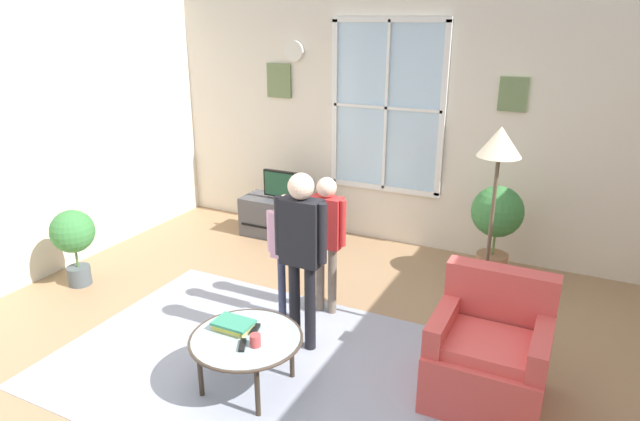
% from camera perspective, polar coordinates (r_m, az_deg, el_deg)
% --- Properties ---
extents(ground_plane, '(6.54, 6.33, 0.02)m').
position_cam_1_polar(ground_plane, '(4.28, -4.38, -16.79)').
color(ground_plane, '#9E7A56').
extents(back_wall, '(5.94, 0.17, 2.82)m').
position_cam_1_polar(back_wall, '(6.25, 9.09, 9.05)').
color(back_wall, beige).
rests_on(back_wall, ground_plane).
extents(area_rug, '(3.20, 2.19, 0.01)m').
position_cam_1_polar(area_rug, '(4.39, -5.64, -15.63)').
color(area_rug, '#999EAD').
rests_on(area_rug, ground_plane).
extents(tv_stand, '(1.02, 0.45, 0.47)m').
position_cam_1_polar(tv_stand, '(6.62, -3.76, -0.80)').
color(tv_stand, '#4C4C51').
rests_on(tv_stand, ground_plane).
extents(television, '(0.51, 0.08, 0.35)m').
position_cam_1_polar(television, '(6.49, -3.86, 2.67)').
color(television, '#4C4C4C').
rests_on(television, tv_stand).
extents(armchair, '(0.76, 0.74, 0.87)m').
position_cam_1_polar(armchair, '(4.07, 17.11, -14.10)').
color(armchair, '#D14C47').
rests_on(armchair, ground_plane).
extents(coffee_table, '(0.80, 0.80, 0.41)m').
position_cam_1_polar(coffee_table, '(3.99, -7.67, -13.18)').
color(coffee_table, '#99B2B7').
rests_on(coffee_table, ground_plane).
extents(book_stack, '(0.28, 0.19, 0.07)m').
position_cam_1_polar(book_stack, '(4.06, -8.94, -11.66)').
color(book_stack, tan).
rests_on(book_stack, coffee_table).
extents(cup, '(0.08, 0.08, 0.09)m').
position_cam_1_polar(cup, '(3.85, -6.72, -13.22)').
color(cup, '#BF3F3F').
rests_on(cup, coffee_table).
extents(remote_near_books, '(0.08, 0.15, 0.02)m').
position_cam_1_polar(remote_near_books, '(4.03, -6.73, -12.14)').
color(remote_near_books, black).
rests_on(remote_near_books, coffee_table).
extents(remote_near_cup, '(0.10, 0.14, 0.02)m').
position_cam_1_polar(remote_near_cup, '(3.88, -8.05, -13.65)').
color(remote_near_cup, black).
rests_on(remote_near_cup, coffee_table).
extents(person_black_shirt, '(0.44, 0.20, 1.45)m').
position_cam_1_polar(person_black_shirt, '(4.16, -1.93, -3.32)').
color(person_black_shirt, black).
rests_on(person_black_shirt, ground_plane).
extents(person_red_shirt, '(0.38, 0.17, 1.26)m').
position_cam_1_polar(person_red_shirt, '(4.73, 0.66, -2.03)').
color(person_red_shirt, '#726656').
rests_on(person_red_shirt, ground_plane).
extents(person_pink_shirt, '(0.34, 0.16, 1.14)m').
position_cam_1_polar(person_pink_shirt, '(4.68, -3.53, -3.32)').
color(person_pink_shirt, '#333851').
rests_on(person_pink_shirt, ground_plane).
extents(potted_plant_by_window, '(0.50, 0.50, 0.98)m').
position_cam_1_polar(potted_plant_by_window, '(5.65, 17.81, -1.09)').
color(potted_plant_by_window, '#9E6B4C').
rests_on(potted_plant_by_window, ground_plane).
extents(potted_plant_corner, '(0.42, 0.42, 0.77)m').
position_cam_1_polar(potted_plant_corner, '(5.84, -24.20, -2.47)').
color(potted_plant_corner, '#4C565B').
rests_on(potted_plant_corner, ground_plane).
extents(floor_lamp, '(0.32, 0.32, 1.78)m').
position_cam_1_polar(floor_lamp, '(4.21, 17.93, 4.44)').
color(floor_lamp, black).
rests_on(floor_lamp, ground_plane).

